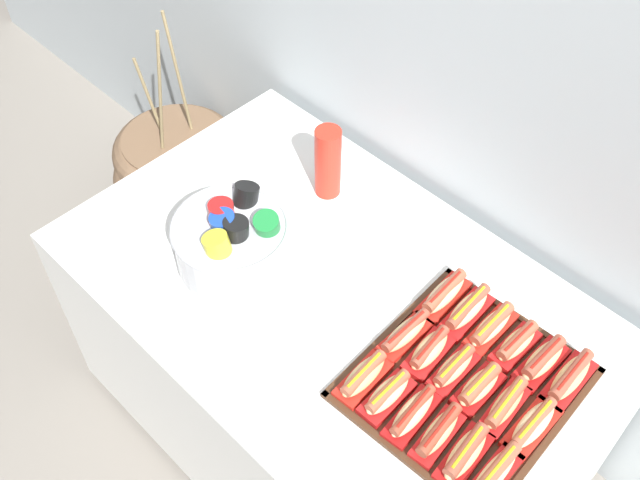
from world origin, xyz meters
The scene contains 25 objects.
ground_plane centered at (0.00, 0.00, 0.00)m, with size 10.00×10.00×0.00m, color gray.
back_wall centered at (0.00, 0.56, 1.30)m, with size 6.00×0.10×2.60m, color #B2BCC1.
buffet_table centered at (0.00, 0.00, 0.41)m, with size 1.51×0.95×0.79m.
floor_vase centered at (-1.09, 0.26, 0.24)m, with size 0.57×0.57×1.03m.
serving_tray centered at (0.43, 0.02, 0.79)m, with size 0.50×0.55×0.01m.
hot_dog_0 centered at (0.25, -0.15, 0.82)m, with size 0.08×0.17×0.06m.
hot_dog_1 centered at (0.33, -0.15, 0.82)m, with size 0.07×0.16×0.06m.
hot_dog_2 centered at (0.40, -0.15, 0.82)m, with size 0.08×0.17×0.06m.
hot_dog_3 centered at (0.48, -0.14, 0.83)m, with size 0.08×0.17×0.06m.
hot_dog_4 centered at (0.55, -0.14, 0.83)m, with size 0.08×0.18×0.06m.
hot_dog_5 centered at (0.63, -0.13, 0.83)m, with size 0.06×0.18×0.06m.
hot_dog_6 centered at (0.24, 0.01, 0.82)m, with size 0.06×0.17×0.06m.
hot_dog_7 centered at (0.32, 0.02, 0.82)m, with size 0.08×0.16×0.06m.
hot_dog_8 centered at (0.39, 0.02, 0.82)m, with size 0.06×0.16×0.06m.
hot_dog_9 centered at (0.47, 0.02, 0.82)m, with size 0.07×0.15×0.06m.
hot_dog_10 centered at (0.54, 0.03, 0.82)m, with size 0.07×0.17×0.06m.
hot_dog_11 centered at (0.62, 0.03, 0.82)m, with size 0.07×0.17×0.06m.
hot_dog_12 centered at (0.24, 0.18, 0.83)m, with size 0.08×0.18×0.06m.
hot_dog_13 centered at (0.31, 0.18, 0.83)m, with size 0.08×0.18×0.06m.
hot_dog_14 centered at (0.39, 0.18, 0.82)m, with size 0.07×0.17×0.06m.
hot_dog_15 centered at (0.46, 0.19, 0.82)m, with size 0.06×0.15×0.06m.
hot_dog_16 centered at (0.54, 0.19, 0.83)m, with size 0.07×0.17×0.06m.
hot_dog_17 centered at (0.61, 0.19, 0.83)m, with size 0.07×0.18×0.06m.
punch_bowl centered at (-0.21, -0.15, 0.94)m, with size 0.31×0.31×0.27m.
cup_stack centered at (-0.27, 0.26, 0.91)m, with size 0.08×0.08×0.24m.
Camera 1 is at (0.85, -0.90, 2.44)m, focal length 42.68 mm.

